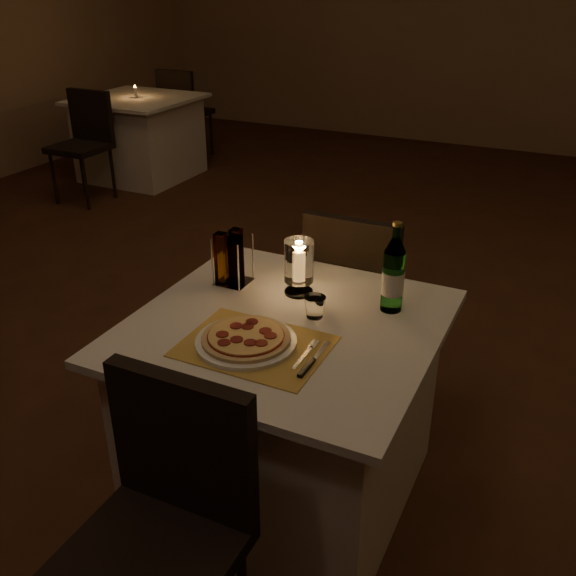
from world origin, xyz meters
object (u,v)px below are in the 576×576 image
at_px(main_table, 286,411).
at_px(chair_near, 165,511).
at_px(plate, 246,342).
at_px(tumbler, 315,307).
at_px(chair_far, 356,287).
at_px(water_bottle, 393,276).
at_px(hurricane_candle, 299,263).
at_px(pizza, 246,337).
at_px(neighbor_table_left, 140,137).

relative_size(main_table, chair_near, 1.11).
xyz_separation_m(plate, tumbler, (0.12, 0.26, 0.03)).
bearing_deg(chair_far, water_bottle, -58.56).
height_order(chair_far, tumbler, chair_far).
bearing_deg(main_table, hurricane_candle, 103.12).
relative_size(chair_near, pizza, 3.21).
distance_m(main_table, chair_near, 0.74).
xyz_separation_m(chair_far, tumbler, (0.07, -0.63, 0.23)).
bearing_deg(plate, tumbler, 64.79).
height_order(plate, hurricane_candle, hurricane_candle).
relative_size(main_table, pizza, 3.57).
distance_m(plate, pizza, 0.02).
relative_size(main_table, hurricane_candle, 4.88).
distance_m(main_table, tumbler, 0.42).
xyz_separation_m(main_table, neighbor_table_left, (-3.03, 3.13, 0.00)).
bearing_deg(hurricane_candle, plate, -89.97).
distance_m(water_bottle, neighbor_table_left, 4.43).
distance_m(chair_far, hurricane_candle, 0.59).
height_order(plate, water_bottle, water_bottle).
bearing_deg(chair_near, neighbor_table_left, 128.22).
height_order(chair_near, pizza, chair_near).
bearing_deg(plate, water_bottle, 51.20).
distance_m(main_table, hurricane_candle, 0.53).
bearing_deg(water_bottle, neighbor_table_left, 138.94).
height_order(water_bottle, hurricane_candle, water_bottle).
xyz_separation_m(plate, neighbor_table_left, (-2.98, 3.31, -0.38)).
xyz_separation_m(pizza, neighbor_table_left, (-2.98, 3.31, -0.39)).
height_order(chair_far, pizza, chair_far).
relative_size(tumbler, hurricane_candle, 0.36).
height_order(pizza, water_bottle, water_bottle).
bearing_deg(chair_near, tumbler, 84.81).
xyz_separation_m(hurricane_candle, neighbor_table_left, (-2.98, 2.92, -0.49)).
bearing_deg(hurricane_candle, tumbler, -48.05).
relative_size(plate, hurricane_candle, 1.56).
distance_m(main_table, water_bottle, 0.62).
height_order(chair_near, hurricane_candle, hurricane_candle).
relative_size(chair_near, tumbler, 12.05).
height_order(chair_far, plate, chair_far).
height_order(main_table, plate, plate).
xyz_separation_m(chair_far, plate, (-0.05, -0.89, 0.20)).
bearing_deg(pizza, hurricane_candle, 90.04).
distance_m(tumbler, water_bottle, 0.29).
bearing_deg(pizza, tumbler, 64.81).
bearing_deg(pizza, main_table, 74.50).
height_order(chair_far, hurricane_candle, hurricane_candle).
distance_m(pizza, tumbler, 0.29).
height_order(tumbler, water_bottle, water_bottle).
xyz_separation_m(main_table, pizza, (-0.05, -0.18, 0.39)).
distance_m(chair_far, neighbor_table_left, 3.88).
relative_size(chair_near, hurricane_candle, 4.39).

